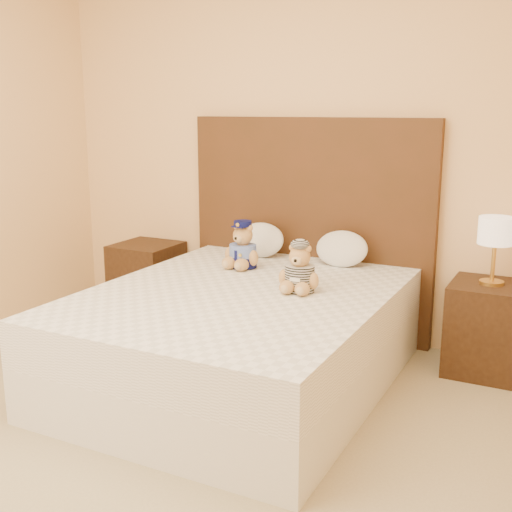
{
  "coord_description": "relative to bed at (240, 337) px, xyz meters",
  "views": [
    {
      "loc": [
        1.67,
        -1.87,
        1.56
      ],
      "look_at": [
        -0.03,
        1.45,
        0.7
      ],
      "focal_mm": 45.0,
      "sensor_mm": 36.0,
      "label": 1
    }
  ],
  "objects": [
    {
      "name": "nightstand_left",
      "position": [
        -1.25,
        0.8,
        -0.0
      ],
      "size": [
        0.45,
        0.45,
        0.55
      ],
      "primitive_type": "cube",
      "color": "#392312",
      "rests_on": "ground"
    },
    {
      "name": "teddy_prisoner",
      "position": [
        0.3,
        0.15,
        0.41
      ],
      "size": [
        0.26,
        0.25,
        0.28
      ],
      "primitive_type": null,
      "rotation": [
        0.0,
        0.0,
        0.07
      ],
      "color": "#B37C45",
      "rests_on": "bed"
    },
    {
      "name": "teddy_police",
      "position": [
        -0.24,
        0.49,
        0.43
      ],
      "size": [
        0.29,
        0.28,
        0.3
      ],
      "primitive_type": null,
      "rotation": [
        0.0,
        0.0,
        -0.11
      ],
      "color": "#B37C45",
      "rests_on": "bed"
    },
    {
      "name": "bed",
      "position": [
        0.0,
        0.0,
        0.0
      ],
      "size": [
        1.6,
        2.0,
        0.55
      ],
      "color": "white",
      "rests_on": "ground"
    },
    {
      "name": "ground",
      "position": [
        0.0,
        -1.2,
        -0.28
      ],
      "size": [
        4.0,
        4.5,
        0.0
      ],
      "primitive_type": "cube",
      "color": "tan",
      "rests_on": "ground"
    },
    {
      "name": "pillow_right",
      "position": [
        0.31,
        0.83,
        0.4
      ],
      "size": [
        0.35,
        0.23,
        0.25
      ],
      "primitive_type": "ellipsoid",
      "color": "white",
      "rests_on": "bed"
    },
    {
      "name": "pillow_left",
      "position": [
        -0.29,
        0.83,
        0.4
      ],
      "size": [
        0.36,
        0.23,
        0.25
      ],
      "primitive_type": "ellipsoid",
      "color": "white",
      "rests_on": "bed"
    },
    {
      "name": "headboard",
      "position": [
        0.0,
        1.01,
        0.47
      ],
      "size": [
        1.75,
        0.08,
        1.5
      ],
      "primitive_type": "cube",
      "color": "#4A2916",
      "rests_on": "ground"
    },
    {
      "name": "nightstand_right",
      "position": [
        1.25,
        0.8,
        -0.0
      ],
      "size": [
        0.45,
        0.45,
        0.55
      ],
      "primitive_type": "cube",
      "color": "#392312",
      "rests_on": "ground"
    },
    {
      "name": "room_walls",
      "position": [
        0.0,
        -0.74,
        1.53
      ],
      "size": [
        4.04,
        4.52,
        2.72
      ],
      "color": "#F6C586",
      "rests_on": "ground"
    },
    {
      "name": "lamp",
      "position": [
        1.25,
        0.8,
        0.57
      ],
      "size": [
        0.2,
        0.2,
        0.4
      ],
      "color": "gold",
      "rests_on": "nightstand_right"
    }
  ]
}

